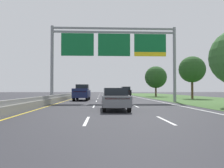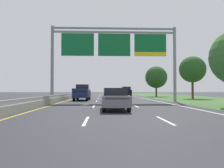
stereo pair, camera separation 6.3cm
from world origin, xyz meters
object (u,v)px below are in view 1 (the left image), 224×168
at_px(car_white_centre_lane_sedan, 110,95).
at_px(car_grey_centre_lane_sedan, 115,99).
at_px(roadside_tree_far, 156,77).
at_px(overhead_sign_gantry, 114,48).
at_px(car_black_right_lane_suv, 125,92).
at_px(roadside_tree_mid, 192,69).
at_px(car_blue_centre_lane_sedan, 109,93).
at_px(pickup_truck_navy, 82,93).

height_order(car_white_centre_lane_sedan, car_grey_centre_lane_sedan, same).
xyz_separation_m(car_grey_centre_lane_sedan, roadside_tree_far, (10.57, 30.79, 3.34)).
distance_m(overhead_sign_gantry, car_white_centre_lane_sedan, 5.78).
relative_size(overhead_sign_gantry, roadside_tree_far, 2.32).
distance_m(car_black_right_lane_suv, roadside_tree_mid, 15.23).
height_order(car_grey_centre_lane_sedan, car_blue_centre_lane_sedan, same).
bearing_deg(car_grey_centre_lane_sedan, roadside_tree_far, -19.65).
relative_size(overhead_sign_gantry, car_white_centre_lane_sedan, 3.39).
xyz_separation_m(pickup_truck_navy, car_white_centre_lane_sedan, (3.77, -3.07, -0.26)).
bearing_deg(car_blue_centre_lane_sedan, pickup_truck_navy, 160.22).
xyz_separation_m(overhead_sign_gantry, roadside_tree_mid, (13.18, 8.86, -1.68)).
distance_m(pickup_truck_navy, car_white_centre_lane_sedan, 4.87).
distance_m(car_grey_centre_lane_sedan, roadside_tree_mid, 24.02).
xyz_separation_m(pickup_truck_navy, roadside_tree_mid, (17.38, 4.47, 3.68)).
height_order(car_white_centre_lane_sedan, roadside_tree_mid, roadside_tree_mid).
distance_m(car_black_right_lane_suv, car_grey_centre_lane_sedan, 30.80).
bearing_deg(roadside_tree_far, car_white_centre_lane_sedan, -118.91).
relative_size(car_black_right_lane_suv, car_grey_centre_lane_sedan, 1.07).
xyz_separation_m(car_blue_centre_lane_sedan, roadside_tree_mid, (13.26, -7.69, 3.94)).
xyz_separation_m(overhead_sign_gantry, car_white_centre_lane_sedan, (-0.43, 1.32, -5.61)).
xyz_separation_m(car_white_centre_lane_sedan, roadside_tree_mid, (13.61, 7.54, 3.94)).
height_order(overhead_sign_gantry, roadside_tree_far, overhead_sign_gantry).
height_order(overhead_sign_gantry, car_blue_centre_lane_sedan, overhead_sign_gantry).
height_order(pickup_truck_navy, car_black_right_lane_suv, pickup_truck_navy).
bearing_deg(roadside_tree_mid, car_blue_centre_lane_sedan, 149.87).
bearing_deg(car_grey_centre_lane_sedan, car_blue_centre_lane_sedan, -1.63).
bearing_deg(car_grey_centre_lane_sedan, car_black_right_lane_suv, -8.22).
height_order(car_black_right_lane_suv, car_blue_centre_lane_sedan, car_black_right_lane_suv).
distance_m(car_black_right_lane_suv, roadside_tree_far, 7.22).
relative_size(car_blue_centre_lane_sedan, roadside_tree_far, 0.68).
relative_size(pickup_truck_navy, car_blue_centre_lane_sedan, 1.23).
distance_m(car_blue_centre_lane_sedan, roadside_tree_far, 11.31).
relative_size(car_black_right_lane_suv, car_blue_centre_lane_sedan, 1.07).
bearing_deg(car_black_right_lane_suv, car_white_centre_lane_sedan, 167.27).
distance_m(car_grey_centre_lane_sedan, roadside_tree_far, 32.72).
distance_m(car_white_centre_lane_sedan, roadside_tree_mid, 16.05).
xyz_separation_m(car_black_right_lane_suv, roadside_tree_mid, (9.66, -11.19, 3.66)).
xyz_separation_m(car_black_right_lane_suv, car_blue_centre_lane_sedan, (-3.59, -3.50, -0.28)).
bearing_deg(car_blue_centre_lane_sedan, car_white_centre_lane_sedan, 177.63).
bearing_deg(pickup_truck_navy, car_black_right_lane_suv, -25.31).
distance_m(overhead_sign_gantry, car_black_right_lane_suv, 21.04).
bearing_deg(pickup_truck_navy, roadside_tree_far, -40.91).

